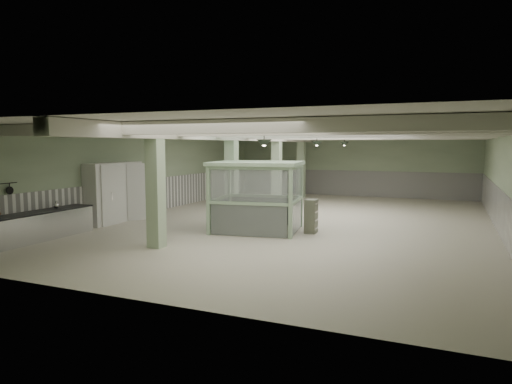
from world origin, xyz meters
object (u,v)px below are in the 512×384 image
at_px(walkin_cooler, 115,191).
at_px(filing_cabinet, 311,216).
at_px(prep_counter, 28,228).
at_px(guard_booth, 257,183).

distance_m(walkin_cooler, filing_cabinet, 7.74).
bearing_deg(prep_counter, filing_cabinet, 33.07).
xyz_separation_m(prep_counter, filing_cabinet, (7.59, 4.94, 0.12)).
xyz_separation_m(walkin_cooler, guard_booth, (5.80, 0.51, 0.44)).
relative_size(prep_counter, filing_cabinet, 4.07).
relative_size(prep_counter, walkin_cooler, 1.76).
height_order(walkin_cooler, filing_cabinet, walkin_cooler).
bearing_deg(prep_counter, guard_booth, 38.77).
distance_m(prep_counter, guard_booth, 7.43).
bearing_deg(filing_cabinet, walkin_cooler, -176.10).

